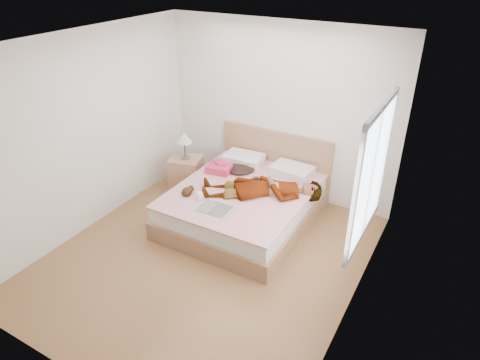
{
  "coord_description": "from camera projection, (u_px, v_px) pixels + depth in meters",
  "views": [
    {
      "loc": [
        2.47,
        -3.49,
        3.43
      ],
      "look_at": [
        0.0,
        0.85,
        0.7
      ],
      "focal_mm": 32.0,
      "sensor_mm": 36.0,
      "label": 1
    }
  ],
  "objects": [
    {
      "name": "nightstand",
      "position": [
        186.0,
        172.0,
        6.7
      ],
      "size": [
        0.55,
        0.51,
        1.0
      ],
      "color": "#936344",
      "rests_on": "ground"
    },
    {
      "name": "magazine",
      "position": [
        214.0,
        209.0,
        5.41
      ],
      "size": [
        0.46,
        0.32,
        0.03
      ],
      "color": "white",
      "rests_on": "bed"
    },
    {
      "name": "woman",
      "position": [
        263.0,
        185.0,
        5.73
      ],
      "size": [
        1.72,
        1.33,
        0.22
      ],
      "primitive_type": "imported",
      "rotation": [
        0.0,
        0.0,
        -1.06
      ],
      "color": "white",
      "rests_on": "bed"
    },
    {
      "name": "plush_toy",
      "position": [
        188.0,
        191.0,
        5.7
      ],
      "size": [
        0.15,
        0.21,
        0.11
      ],
      "color": "#311D0D",
      "rests_on": "bed"
    },
    {
      "name": "hair",
      "position": [
        242.0,
        167.0,
        6.36
      ],
      "size": [
        0.4,
        0.49,
        0.07
      ],
      "primitive_type": "ellipsoid",
      "rotation": [
        0.0,
        0.0,
        -0.01
      ],
      "color": "black",
      "rests_on": "bed"
    },
    {
      "name": "room_shell",
      "position": [
        372.0,
        175.0,
        4.12
      ],
      "size": [
        4.0,
        4.0,
        4.0
      ],
      "color": "white",
      "rests_on": "ground"
    },
    {
      "name": "towel",
      "position": [
        220.0,
        167.0,
        6.29
      ],
      "size": [
        0.38,
        0.33,
        0.18
      ],
      "color": "#D23962",
      "rests_on": "bed"
    },
    {
      "name": "bed",
      "position": [
        246.0,
        201.0,
        6.04
      ],
      "size": [
        1.8,
        2.08,
        1.0
      ],
      "color": "brown",
      "rests_on": "ground"
    },
    {
      "name": "coffee_mug",
      "position": [
        200.0,
        196.0,
        5.59
      ],
      "size": [
        0.14,
        0.11,
        0.1
      ],
      "color": "white",
      "rests_on": "bed"
    },
    {
      "name": "ground",
      "position": [
        207.0,
        257.0,
        5.38
      ],
      "size": [
        4.0,
        4.0,
        0.0
      ],
      "primitive_type": "plane",
      "color": "#54341A",
      "rests_on": "ground"
    },
    {
      "name": "phone",
      "position": [
        245.0,
        160.0,
        6.21
      ],
      "size": [
        0.09,
        0.11,
        0.05
      ],
      "primitive_type": "cube",
      "rotation": [
        0.44,
        0.0,
        0.51
      ],
      "color": "silver",
      "rests_on": "bed"
    }
  ]
}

